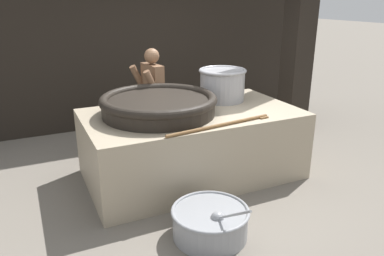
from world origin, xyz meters
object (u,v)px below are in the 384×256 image
(giant_wok_near, at_px, (159,104))
(stock_pot, at_px, (222,84))
(prep_bowl_vegetables, at_px, (210,221))
(cook, at_px, (153,97))

(giant_wok_near, height_order, stock_pot, stock_pot)
(prep_bowl_vegetables, bearing_deg, cook, 84.14)
(stock_pot, bearing_deg, prep_bowl_vegetables, -122.07)
(stock_pot, relative_size, cook, 0.42)
(cook, xyz_separation_m, prep_bowl_vegetables, (-0.25, -2.43, -0.71))
(cook, relative_size, prep_bowl_vegetables, 1.55)
(giant_wok_near, distance_m, cook, 1.02)
(giant_wok_near, relative_size, cook, 0.92)
(cook, height_order, prep_bowl_vegetables, cook)
(stock_pot, bearing_deg, giant_wok_near, -165.84)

